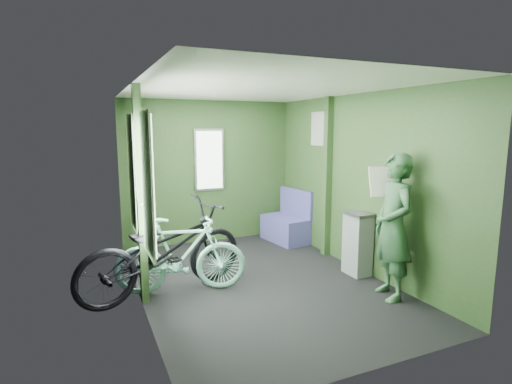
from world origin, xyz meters
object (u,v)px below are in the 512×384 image
Objects in this scene: bicycle_black at (166,295)px; bench_seat at (286,226)px; passenger at (393,227)px; bicycle_mint at (182,292)px; waste_box at (358,244)px.

bench_seat is at bearing -74.44° from bicycle_black.
bicycle_black is 1.24× the size of passenger.
bicycle_mint is 1.68× the size of bench_seat.
bench_seat is (-0.01, 2.43, -0.55)m from passenger.
passenger reaches higher than bench_seat.
waste_box is at bearing -113.67° from bicycle_black.
bicycle_black is 1.35× the size of bicycle_mint.
passenger is 1.98× the size of waste_box.
bench_seat reaches higher than waste_box.
bicycle_black is at bearing 101.16° from bicycle_mint.
bicycle_black reaches higher than bicycle_mint.
bicycle_mint is 0.92× the size of passenger.
passenger reaches higher than bicycle_mint.
bicycle_mint is at bearing -102.01° from passenger.
bicycle_black is at bearing -100.24° from passenger.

